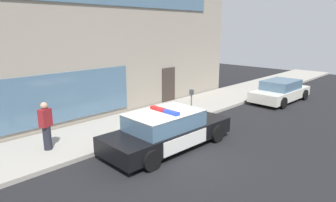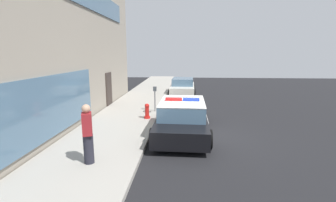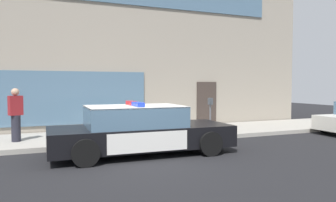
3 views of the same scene
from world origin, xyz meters
name	(u,v)px [view 1 (image 1 of 3)]	position (x,y,z in m)	size (l,w,h in m)	color
ground	(172,156)	(0.00, 0.00, 0.00)	(48.00, 48.00, 0.00)	black
sidewalk	(113,130)	(0.00, 3.51, 0.07)	(48.00, 3.22, 0.15)	#A39E93
police_cruiser	(167,130)	(0.44, 0.66, 0.68)	(5.15, 2.24, 1.49)	black
fire_hydrant	(166,116)	(2.08, 2.36, 0.50)	(0.34, 0.39, 0.73)	red
car_down_street	(280,91)	(10.14, 0.70, 0.63)	(4.47, 2.10, 1.29)	silver
pedestrian_on_sidewalk	(46,126)	(-2.87, 3.29, 1.01)	(0.47, 0.38, 1.71)	#23232D
parking_meter	(191,98)	(3.60, 2.16, 1.08)	(0.12, 0.18, 1.34)	slate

